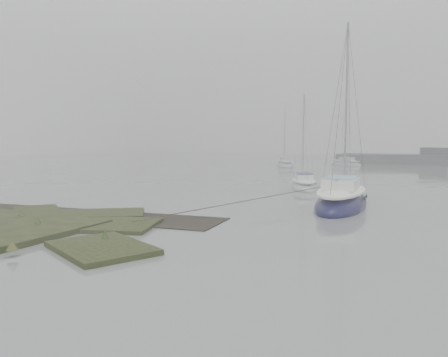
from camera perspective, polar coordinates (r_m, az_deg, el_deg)
ground at (r=42.43m, az=12.10°, el=0.11°), size 160.00×160.00×0.00m
sailboat_main at (r=23.69m, az=15.08°, el=-2.90°), size 2.78×7.55×10.51m
sailboat_white at (r=32.31m, az=10.37°, el=-0.93°), size 3.54×5.53×7.43m
sailboat_far_a at (r=59.95m, az=7.99°, el=1.82°), size 4.41×6.57×8.86m
sailboat_far_c at (r=64.07m, az=15.59°, el=1.85°), size 5.61×4.77×7.89m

